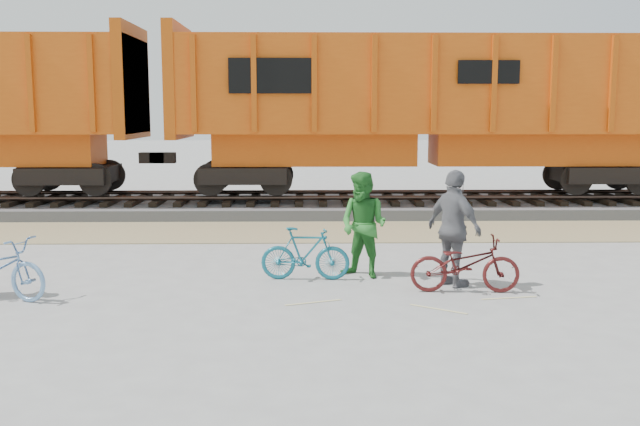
% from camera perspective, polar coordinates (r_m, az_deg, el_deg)
% --- Properties ---
extents(ground, '(120.00, 120.00, 0.00)m').
position_cam_1_polar(ground, '(11.55, 4.43, -6.09)').
color(ground, '#9E9E99').
rests_on(ground, ground).
extents(gravel_strip, '(120.00, 3.00, 0.02)m').
position_cam_1_polar(gravel_strip, '(16.92, 2.64, -1.49)').
color(gravel_strip, tan).
rests_on(gravel_strip, ground).
extents(ballast_bed, '(120.00, 4.00, 0.30)m').
position_cam_1_polar(ballast_bed, '(20.35, 2.00, 0.55)').
color(ballast_bed, slate).
rests_on(ballast_bed, ground).
extents(track, '(120.00, 2.60, 0.24)m').
position_cam_1_polar(track, '(20.31, 2.01, 1.45)').
color(track, black).
rests_on(track, ballast_bed).
extents(hopper_car_center, '(14.00, 3.13, 4.65)m').
position_cam_1_polar(hopper_car_center, '(20.41, 8.31, 8.53)').
color(hopper_car_center, black).
rests_on(hopper_car_center, track).
extents(bicycle_teal, '(1.53, 0.53, 0.90)m').
position_cam_1_polar(bicycle_teal, '(12.06, -1.19, -3.27)').
color(bicycle_teal, '#156276').
rests_on(bicycle_teal, ground).
extents(bicycle_maroon, '(1.74, 0.70, 0.90)m').
position_cam_1_polar(bicycle_maroon, '(11.47, 11.52, -4.04)').
color(bicycle_maroon, '#4F1616').
rests_on(bicycle_maroon, ground).
extents(person_man, '(1.12, 1.08, 1.82)m').
position_cam_1_polar(person_man, '(12.21, 3.50, -0.95)').
color(person_man, '#287429').
rests_on(person_man, ground).
extents(person_woman, '(1.00, 1.19, 1.91)m').
position_cam_1_polar(person_woman, '(11.74, 10.69, -1.23)').
color(person_woman, slate).
rests_on(person_woman, ground).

